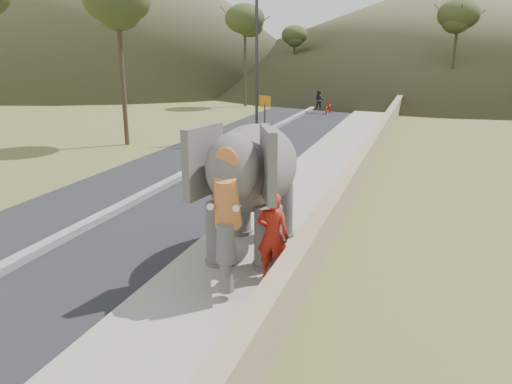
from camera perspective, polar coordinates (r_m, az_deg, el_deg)
ground at (r=9.98m, az=-6.37°, el=-13.58°), size 160.00×160.00×0.00m
road at (r=20.44m, az=-7.22°, el=2.23°), size 7.00×120.00×0.03m
median at (r=20.42m, az=-7.23°, el=2.49°), size 0.35×120.00×0.22m
walkway at (r=18.82m, az=6.60°, el=1.21°), size 3.00×120.00×0.15m
parapet at (r=18.44m, az=11.66°, el=2.18°), size 0.30×120.00×1.10m
lamppost at (r=27.15m, az=0.71°, el=16.19°), size 1.76×0.36×8.00m
signboard at (r=27.20m, az=1.01°, el=9.36°), size 0.60×0.08×2.40m
hill_left at (r=75.66m, az=-15.71°, el=20.39°), size 60.00×60.00×22.00m
hill_far at (r=77.81m, az=20.71°, el=16.88°), size 80.00×80.00×14.00m
elephant_and_man at (r=11.88m, az=-0.38°, el=0.69°), size 2.81×4.71×3.23m
motorcyclist at (r=38.60m, az=7.94°, el=9.83°), size 1.51×1.80×1.74m
trees at (r=35.53m, az=16.60°, el=14.17°), size 48.30×44.00×8.91m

